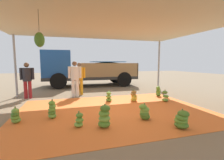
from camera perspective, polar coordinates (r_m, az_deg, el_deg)
name	(u,v)px	position (r m, az deg, el deg)	size (l,w,h in m)	color
ground_plane	(97,94)	(8.28, -5.30, -5.04)	(40.00, 40.00, 0.00)	#7F6B51
tarp_orange	(114,110)	(5.45, 0.79, -10.93)	(6.30, 4.54, 0.01)	orange
tent_canopy	(115,23)	(5.27, 1.01, 20.09)	(8.00, 7.00, 2.96)	#9EA0A5
banana_bunch_0	(79,120)	(4.15, -11.85, -14.17)	(0.26, 0.26, 0.41)	#75A83D
banana_bunch_1	(15,116)	(4.99, -31.61, -11.13)	(0.29, 0.32, 0.46)	#6B9E38
banana_bunch_2	(165,97)	(6.95, 18.75, -5.73)	(0.37, 0.38, 0.50)	#6B9E38
banana_bunch_3	(158,91)	(7.98, 16.45, -3.99)	(0.30, 0.33, 0.51)	#518428
banana_bunch_4	(134,96)	(6.70, 7.94, -5.85)	(0.37, 0.34, 0.51)	gold
banana_bunch_5	(182,120)	(4.34, 23.98, -13.04)	(0.44, 0.44, 0.49)	#477523
banana_bunch_6	(109,97)	(6.58, -1.18, -6.14)	(0.31, 0.34, 0.48)	#60932D
banana_bunch_7	(52,110)	(4.94, -20.90, -10.18)	(0.32, 0.32, 0.56)	#6B9E38
banana_bunch_8	(144,112)	(4.64, 11.69, -11.39)	(0.40, 0.39, 0.48)	#477523
banana_bunch_9	(104,117)	(4.04, -2.77, -13.19)	(0.40, 0.40, 0.59)	#518428
cargo_truck_main	(86,69)	(11.30, -9.25, 3.96)	(6.33, 2.72, 2.40)	#2D2D2D
worker_0	(79,76)	(8.07, -11.71, 1.35)	(0.59, 0.36, 1.62)	orange
worker_1	(27,78)	(8.03, -28.42, 0.75)	(0.60, 0.37, 1.63)	maroon
worker_2	(75,76)	(7.66, -13.32, 1.36)	(0.62, 0.38, 1.69)	silver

